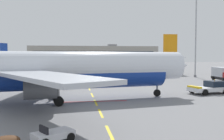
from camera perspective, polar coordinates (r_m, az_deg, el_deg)
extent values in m
plane|color=slate|center=(55.85, 17.82, -2.89)|extent=(400.00, 400.00, 0.00)
cube|color=yellow|center=(19.45, -0.54, -13.65)|extent=(0.24, 4.00, 0.01)
cube|color=yellow|center=(25.83, -2.55, -9.46)|extent=(0.24, 4.00, 0.01)
cube|color=yellow|center=(31.61, -3.63, -7.16)|extent=(0.24, 4.00, 0.01)
cube|color=yellow|center=(37.68, -4.39, -5.52)|extent=(0.24, 4.00, 0.01)
cube|color=yellow|center=(44.75, -5.01, -4.17)|extent=(0.24, 4.00, 0.01)
cube|color=yellow|center=(51.47, -5.44, -3.24)|extent=(0.24, 4.00, 0.01)
cube|color=yellow|center=(58.78, -5.80, -2.47)|extent=(0.24, 4.00, 0.01)
cube|color=yellow|center=(64.32, -6.01, -2.00)|extent=(0.24, 4.00, 0.01)
cube|color=yellow|center=(70.77, -6.22, -1.55)|extent=(0.24, 4.00, 0.01)
cube|color=yellow|center=(78.20, -6.42, -1.12)|extent=(0.24, 4.00, 0.01)
cube|color=yellow|center=(85.48, -6.58, -0.77)|extent=(0.24, 4.00, 0.01)
cube|color=yellow|center=(92.06, -6.70, -0.51)|extent=(0.24, 4.00, 0.01)
cube|color=yellow|center=(97.74, -6.79, -0.30)|extent=(0.24, 4.00, 0.01)
cube|color=#B21414|center=(32.45, -3.75, -6.90)|extent=(8.00, 0.40, 0.01)
cylinder|color=silver|center=(32.53, -8.82, 0.71)|extent=(30.30, 9.09, 3.80)
cylinder|color=navy|center=(32.59, -8.80, -1.13)|extent=(24.73, 7.79, 3.50)
cone|color=silver|center=(38.07, 14.12, 0.98)|extent=(4.11, 4.29, 3.72)
cube|color=#192333|center=(37.50, 12.78, 1.98)|extent=(2.08, 3.09, 0.60)
cube|color=#B7BCC6|center=(40.61, -16.38, 0.40)|extent=(7.42, 17.54, 0.36)
cube|color=#B7BCC6|center=(23.66, -14.84, -1.35)|extent=(12.55, 17.16, 0.36)
cylinder|color=#4C4F54|center=(37.70, -16.41, -2.00)|extent=(3.52, 2.63, 2.10)
cylinder|color=black|center=(37.80, -13.98, -1.96)|extent=(0.44, 1.78, 1.79)
cylinder|color=#4C4F54|center=(26.77, -15.53, -3.98)|extent=(3.52, 2.63, 2.10)
cylinder|color=black|center=(26.90, -12.12, -3.90)|extent=(0.44, 1.78, 1.79)
cylinder|color=gray|center=(36.64, 9.91, -2.92)|extent=(0.28, 0.28, 2.67)
cylinder|color=black|center=(36.80, 9.89, -4.99)|extent=(1.02, 0.45, 0.99)
cylinder|color=gray|center=(35.02, -12.74, -3.18)|extent=(0.28, 0.28, 2.61)
cylinder|color=black|center=(35.52, -12.77, -5.22)|extent=(1.14, 0.54, 1.10)
cylinder|color=black|center=(34.83, -12.65, -5.38)|extent=(1.14, 0.54, 1.10)
cylinder|color=gray|center=(29.88, -11.73, -4.22)|extent=(0.28, 0.28, 2.61)
cylinder|color=black|center=(30.41, -11.78, -6.58)|extent=(1.14, 0.54, 1.10)
cylinder|color=black|center=(29.73, -11.62, -6.80)|extent=(1.14, 0.54, 1.10)
cube|color=silver|center=(41.59, 20.52, -3.93)|extent=(6.48, 4.09, 0.60)
cube|color=#192333|center=(42.24, 21.63, -2.83)|extent=(2.82, 2.62, 0.90)
cube|color=yellow|center=(39.84, 17.70, -3.57)|extent=(1.25, 2.61, 0.24)
sphere|color=orange|center=(42.19, 21.65, -2.08)|extent=(0.16, 0.16, 0.16)
cylinder|color=black|center=(39.32, 19.80, -4.68)|extent=(0.97, 0.59, 0.90)
cylinder|color=black|center=(41.45, 17.24, -4.25)|extent=(0.97, 0.59, 0.90)
cylinder|color=black|center=(43.94, 21.16, -3.91)|extent=(0.97, 0.59, 0.90)
cylinder|color=silver|center=(82.05, 3.00, 2.23)|extent=(31.55, 4.56, 3.97)
cylinder|color=orange|center=(82.07, 3.00, 1.46)|extent=(25.69, 4.13, 3.66)
cone|color=silver|center=(80.76, -8.07, 2.19)|extent=(3.73, 3.96, 3.89)
cone|color=silver|center=(86.50, 13.81, 2.51)|extent=(4.45, 3.46, 3.38)
cube|color=#192333|center=(80.74, -7.29, 2.69)|extent=(1.73, 3.01, 0.63)
cube|color=orange|center=(85.95, 12.71, 5.61)|extent=(4.61, 0.46, 6.28)
cube|color=silver|center=(82.98, 13.94, 2.70)|extent=(3.47, 6.75, 0.25)
cube|color=silver|center=(89.25, 12.39, 2.73)|extent=(3.47, 6.75, 0.25)
cube|color=#B7BCC6|center=(74.26, 7.38, 1.75)|extent=(10.89, 18.42, 0.38)
cube|color=#B7BCC6|center=(91.57, 4.57, 1.99)|extent=(10.33, 18.46, 0.38)
cylinder|color=#4C4F54|center=(77.38, 6.90, 0.67)|extent=(3.39, 2.26, 2.20)
cylinder|color=black|center=(76.99, 5.69, 0.67)|extent=(0.16, 1.87, 1.87)
cylinder|color=#4C4F54|center=(88.58, 5.08, 0.97)|extent=(3.39, 2.26, 2.20)
cylinder|color=black|center=(88.24, 4.02, 0.97)|extent=(0.16, 1.87, 1.87)
cylinder|color=gray|center=(80.85, -5.72, 0.37)|extent=(0.29, 0.29, 2.79)
cylinder|color=black|center=(80.93, -5.71, -0.61)|extent=(1.04, 0.31, 1.04)
cylinder|color=gray|center=(79.86, 4.82, 0.37)|extent=(0.29, 0.29, 2.73)
cylinder|color=black|center=(79.57, 4.87, -0.63)|extent=(1.16, 0.39, 1.15)
cylinder|color=black|center=(80.29, 4.76, -0.60)|extent=(1.16, 0.39, 1.15)
cylinder|color=gray|center=(85.18, 4.06, 0.53)|extent=(0.29, 0.29, 2.73)
cylinder|color=black|center=(84.89, 4.10, -0.40)|extent=(1.16, 0.39, 1.15)
cylinder|color=black|center=(85.61, 4.01, -0.37)|extent=(1.16, 0.39, 1.15)
cone|color=silver|center=(123.96, -22.16, 2.25)|extent=(4.59, 4.92, 3.03)
cube|color=navy|center=(122.82, -22.73, 4.17)|extent=(2.35, 3.74, 5.62)
cube|color=silver|center=(121.18, -21.46, 2.38)|extent=(6.69, 5.59, 0.22)
cube|color=silver|center=(125.36, -23.46, 2.35)|extent=(6.69, 5.59, 0.22)
cube|color=#B7BCC6|center=(110.52, -23.13, 1.71)|extent=(13.79, 15.00, 0.34)
cube|color=black|center=(62.74, 23.41, -1.68)|extent=(2.52, 7.04, 0.60)
cube|color=#B7BCC6|center=(63.49, 22.99, -0.40)|extent=(2.48, 4.80, 2.10)
cylinder|color=black|center=(60.23, 23.51, -2.11)|extent=(0.30, 0.96, 0.96)
cylinder|color=black|center=(65.29, 23.31, -1.73)|extent=(0.30, 0.96, 0.96)
cylinder|color=black|center=(64.10, 21.46, -1.78)|extent=(0.30, 0.96, 0.96)
cube|color=silver|center=(17.86, -12.85, -13.71)|extent=(2.94, 2.58, 0.44)
cube|color=black|center=(17.47, -14.79, -12.75)|extent=(0.70, 1.01, 0.56)
cylinder|color=black|center=(18.92, -11.37, -13.31)|extent=(0.57, 0.45, 0.56)
cylinder|color=black|center=(17.76, -9.07, -14.38)|extent=(0.57, 0.45, 0.56)
cylinder|color=black|center=(18.14, -16.53, -14.10)|extent=(0.57, 0.45, 0.56)
cylinder|color=slate|center=(73.36, 17.83, -1.28)|extent=(0.70, 0.70, 0.60)
cylinder|color=#9EA0A5|center=(73.46, 17.98, 7.96)|extent=(0.36, 0.36, 24.26)
cube|color=#9E998E|center=(179.78, -4.02, 3.19)|extent=(85.69, 21.04, 12.52)
cube|color=#192333|center=(169.24, -3.76, 3.42)|extent=(78.84, 0.12, 4.51)
cube|color=gray|center=(181.36, 0.04, 5.43)|extent=(6.00, 5.00, 1.60)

